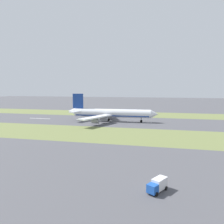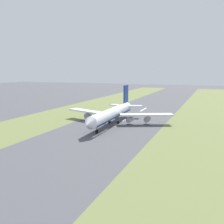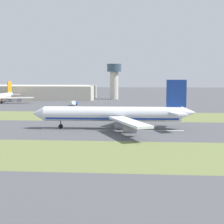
# 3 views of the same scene
# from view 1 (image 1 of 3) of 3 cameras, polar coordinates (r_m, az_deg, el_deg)

# --- Properties ---
(ground_plane) EXTENTS (800.00, 800.00, 0.00)m
(ground_plane) POSITION_cam_1_polar(r_m,az_deg,el_deg) (162.20, -0.41, -2.37)
(ground_plane) COLOR #4C4C51
(grass_median_west) EXTENTS (40.00, 600.00, 0.01)m
(grass_median_west) POSITION_cam_1_polar(r_m,az_deg,el_deg) (205.81, 2.53, -0.50)
(grass_median_west) COLOR olive
(grass_median_west) RESTS_ON ground
(grass_median_east) EXTENTS (40.00, 600.00, 0.01)m
(grass_median_east) POSITION_cam_1_polar(r_m,az_deg,el_deg) (119.62, -5.50, -5.55)
(grass_median_east) COLOR olive
(grass_median_east) RESTS_ON ground
(centreline_dash_near) EXTENTS (1.20, 18.00, 0.01)m
(centreline_dash_near) POSITION_cam_1_polar(r_m,az_deg,el_deg) (184.67, -18.30, -1.62)
(centreline_dash_near) COLOR silver
(centreline_dash_near) RESTS_ON ground
(centreline_dash_mid) EXTENTS (1.20, 18.00, 0.01)m
(centreline_dash_mid) POSITION_cam_1_polar(r_m,az_deg,el_deg) (167.40, -6.53, -2.13)
(centreline_dash_mid) COLOR silver
(centreline_dash_mid) RESTS_ON ground
(centreline_dash_far) EXTENTS (1.20, 18.00, 0.01)m
(centreline_dash_far) POSITION_cam_1_polar(r_m,az_deg,el_deg) (158.57, 7.23, -2.62)
(centreline_dash_far) COLOR silver
(centreline_dash_far) RESTS_ON ground
(airplane_main_jet) EXTENTS (64.11, 67.13, 20.20)m
(airplane_main_jet) POSITION_cam_1_polar(r_m,az_deg,el_deg) (159.44, -0.67, -0.33)
(airplane_main_jet) COLOR silver
(airplane_main_jet) RESTS_ON ground
(service_truck) EXTENTS (6.29, 4.94, 3.10)m
(service_truck) POSITION_cam_1_polar(r_m,az_deg,el_deg) (55.82, 11.83, -18.13)
(service_truck) COLOR #1E51B2
(service_truck) RESTS_ON ground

